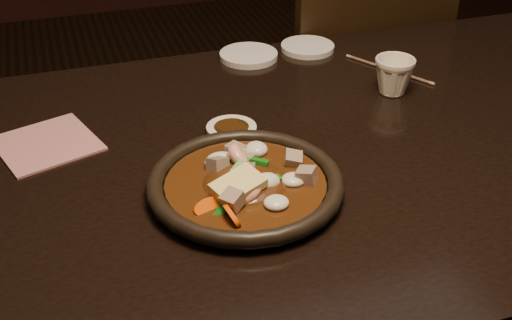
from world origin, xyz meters
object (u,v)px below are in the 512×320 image
object	(u,v)px
chair	(346,81)
plate	(245,185)
table	(364,170)
tea_cup	(394,75)

from	to	relation	value
chair	plate	world-z (taller)	chair
table	tea_cup	size ratio (longest dim) A/B	20.25
tea_cup	chair	bearing A→B (deg)	73.10
table	chair	size ratio (longest dim) A/B	1.61
plate	tea_cup	xyz separation A→B (m)	(0.38, 0.24, 0.02)
table	tea_cup	xyz separation A→B (m)	(0.12, 0.13, 0.12)
table	chair	world-z (taller)	chair
table	tea_cup	distance (m)	0.21
chair	plate	bearing A→B (deg)	50.74
table	plate	world-z (taller)	plate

